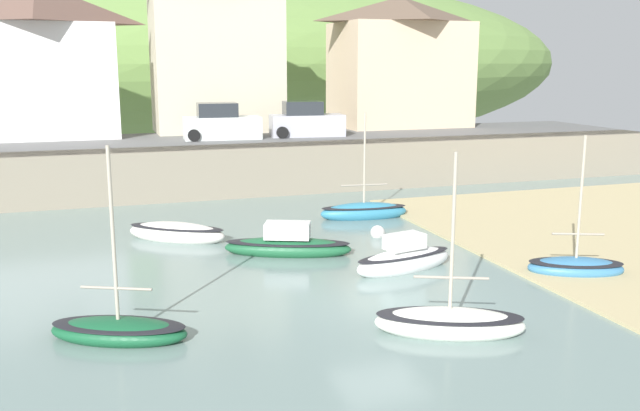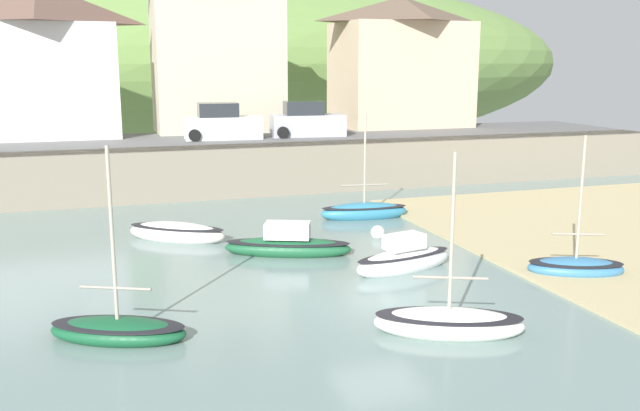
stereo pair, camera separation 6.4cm
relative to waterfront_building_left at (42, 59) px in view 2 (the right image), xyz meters
name	(u,v)px [view 2 (the right image)]	position (x,y,z in m)	size (l,w,h in m)	color
quay_seawall	(246,166)	(9.65, -7.70, -5.29)	(48.00, 9.40, 2.40)	gray
hillside_backdrop	(191,63)	(12.29, 30.00, -0.27)	(80.00, 44.00, 18.21)	olive
waterfront_building_left	(42,59)	(0.00, 0.00, 0.00)	(8.14, 6.25, 8.35)	white
waterfront_building_centre	(217,40)	(9.73, 0.00, 1.14)	(7.73, 4.60, 10.59)	beige
waterfront_building_right	(400,61)	(21.61, 0.00, -0.10)	(8.36, 6.14, 8.18)	beige
sailboat_blue_trim	(449,323)	(10.33, -27.83, -6.39)	(3.90, 2.72, 4.62)	white
dinghy_open_wooden	(118,330)	(2.66, -25.73, -6.41)	(3.58, 2.59, 4.79)	#165330
motorboat_with_cabin	(288,245)	(8.51, -19.72, -6.33)	(4.52, 2.81, 1.28)	#1C5834
sailboat_tall_mast	(364,211)	(13.13, -15.23, -6.36)	(3.85, 1.56, 4.66)	teal
sailboat_white_hull	(576,267)	(16.37, -24.81, -6.40)	(3.21, 2.33, 4.50)	teal
fishing_boat_green	(177,233)	(5.13, -16.53, -6.38)	(3.82, 3.13, 0.87)	silver
rowboat_small_beached	(404,260)	(11.51, -22.69, -6.30)	(3.71, 1.80, 1.38)	white
parked_car_by_wall	(222,124)	(9.08, -4.50, -3.44)	(4.20, 1.95, 1.95)	silver
parked_car_end_of_row	(307,122)	(13.89, -4.50, -3.44)	(4.26, 2.12, 1.95)	#B0B1BD
mooring_buoy	(378,233)	(12.40, -18.46, -6.48)	(0.55, 0.55, 0.55)	silver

